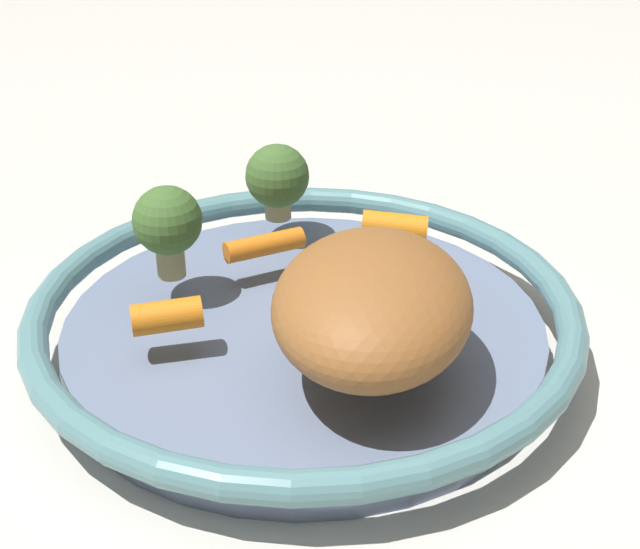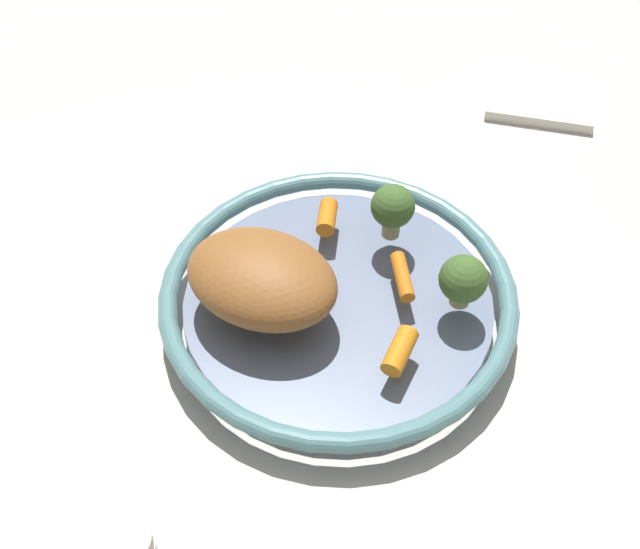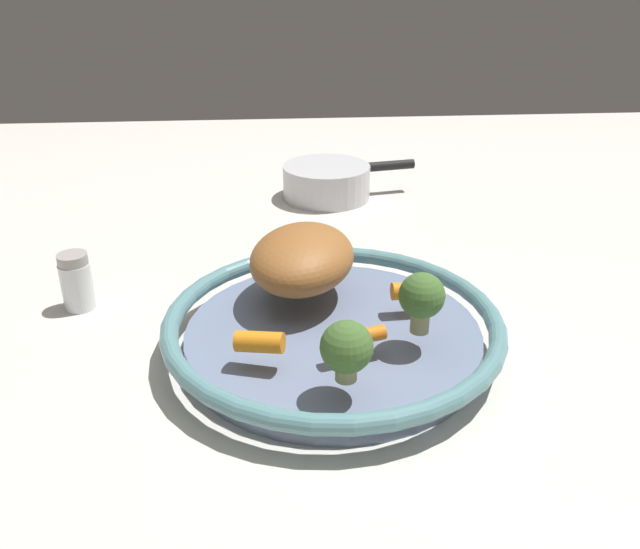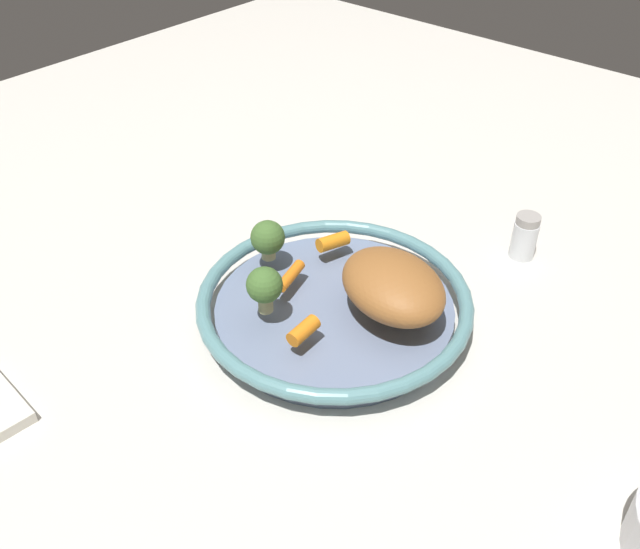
% 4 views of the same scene
% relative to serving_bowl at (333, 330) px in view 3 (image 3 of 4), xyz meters
% --- Properties ---
extents(ground_plane, '(2.11, 2.11, 0.00)m').
position_rel_serving_bowl_xyz_m(ground_plane, '(0.00, 0.00, -0.02)').
color(ground_plane, beige).
extents(serving_bowl, '(0.35, 0.35, 0.04)m').
position_rel_serving_bowl_xyz_m(serving_bowl, '(0.00, 0.00, 0.00)').
color(serving_bowl, slate).
rests_on(serving_bowl, ground_plane).
extents(roast_chicken_piece, '(0.17, 0.15, 0.06)m').
position_rel_serving_bowl_xyz_m(roast_chicken_piece, '(0.07, 0.03, 0.05)').
color(roast_chicken_piece, '#975D2D').
rests_on(roast_chicken_piece, serving_bowl).
extents(baby_carrot_near_rim, '(0.03, 0.06, 0.01)m').
position_rel_serving_bowl_xyz_m(baby_carrot_near_rim, '(-0.06, -0.02, 0.03)').
color(baby_carrot_near_rim, orange).
rests_on(baby_carrot_near_rim, serving_bowl).
extents(baby_carrot_back, '(0.02, 0.04, 0.02)m').
position_rel_serving_bowl_xyz_m(baby_carrot_back, '(0.02, -0.08, 0.03)').
color(baby_carrot_back, orange).
rests_on(baby_carrot_back, serving_bowl).
extents(baby_carrot_right, '(0.03, 0.05, 0.02)m').
position_rel_serving_bowl_xyz_m(baby_carrot_right, '(-0.07, 0.07, 0.03)').
color(baby_carrot_right, orange).
rests_on(baby_carrot_right, serving_bowl).
extents(broccoli_floret_large, '(0.04, 0.04, 0.06)m').
position_rel_serving_bowl_xyz_m(broccoli_floret_large, '(-0.04, -0.08, 0.06)').
color(broccoli_floret_large, tan).
rests_on(broccoli_floret_large, serving_bowl).
extents(broccoli_floret_small, '(0.05, 0.05, 0.06)m').
position_rel_serving_bowl_xyz_m(broccoli_floret_small, '(-0.12, 0.00, 0.05)').
color(broccoli_floret_small, tan).
rests_on(broccoli_floret_small, serving_bowl).
extents(salt_shaker, '(0.04, 0.04, 0.07)m').
position_rel_serving_bowl_xyz_m(salt_shaker, '(0.11, 0.29, 0.01)').
color(salt_shaker, silver).
rests_on(salt_shaker, ground_plane).
extents(saucepan, '(0.15, 0.23, 0.06)m').
position_rel_serving_bowl_xyz_m(saucepan, '(0.47, -0.04, 0.00)').
color(saucepan, silver).
rests_on(saucepan, ground_plane).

